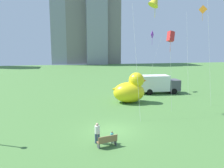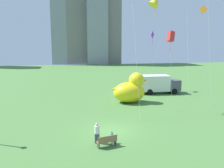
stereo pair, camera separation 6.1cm
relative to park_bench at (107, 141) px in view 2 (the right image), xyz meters
The scene contains 11 objects.
ground_plane 3.45m from the park_bench, 73.25° to the left, with size 140.00×140.00×0.00m, color #497839.
park_bench is the anchor object (origin of this frame).
person_adult 1.14m from the park_bench, 128.37° to the left, with size 0.40×0.40×1.64m.
person_child 0.78m from the park_bench, 52.45° to the left, with size 0.23×0.23×0.95m.
giant_inflatable_duck 14.15m from the park_bench, 67.53° to the left, with size 4.81×3.09×3.99m.
box_truck 21.16m from the park_bench, 57.73° to the left, with size 6.39×2.70×2.85m.
city_skyline 79.90m from the park_bench, 89.84° to the left, with size 60.56×13.88×39.11m.
kite_red 14.56m from the park_bench, 44.26° to the left, with size 0.91×0.92×9.15m.
kite_purple 25.11m from the park_bench, 61.70° to the left, with size 2.31×2.37×9.84m.
kite_yellow 14.96m from the park_bench, 48.97° to the left, with size 2.79×3.82×12.78m.
kite_orange 26.84m from the park_bench, 44.06° to the left, with size 2.87×3.77×13.42m.
Camera 2 is at (-3.84, -19.82, 7.67)m, focal length 37.85 mm.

